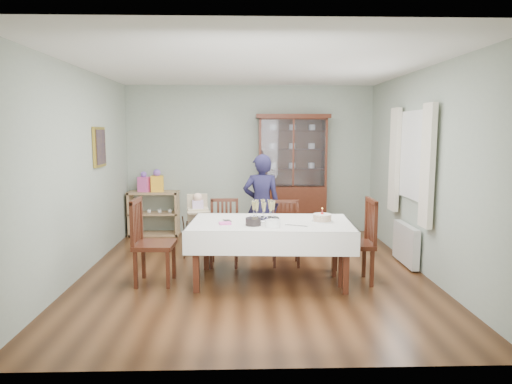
{
  "coord_description": "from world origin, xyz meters",
  "views": [
    {
      "loc": [
        -0.14,
        -5.91,
        1.88
      ],
      "look_at": [
        0.04,
        0.2,
        1.06
      ],
      "focal_mm": 32.0,
      "sensor_mm": 36.0,
      "label": 1
    }
  ],
  "objects_px": {
    "chair_end_right": "(354,258)",
    "gift_bag_pink": "(144,183)",
    "chair_far_right": "(286,246)",
    "birthday_cake": "(322,218)",
    "dining_table": "(271,251)",
    "china_cabinet": "(292,173)",
    "sideboard": "(154,213)",
    "woman": "(261,205)",
    "high_chair": "(198,230)",
    "gift_bag_orange": "(157,182)",
    "chair_far_left": "(224,246)",
    "champagne_tray": "(263,214)",
    "chair_end_left": "(153,258)"
  },
  "relations": [
    {
      "from": "dining_table",
      "to": "gift_bag_pink",
      "type": "relative_size",
      "value": 5.66
    },
    {
      "from": "china_cabinet",
      "to": "gift_bag_orange",
      "type": "distance_m",
      "value": 2.43
    },
    {
      "from": "sideboard",
      "to": "birthday_cake",
      "type": "bearing_deg",
      "value": -45.59
    },
    {
      "from": "chair_end_left",
      "to": "high_chair",
      "type": "height_order",
      "value": "chair_end_left"
    },
    {
      "from": "woman",
      "to": "gift_bag_pink",
      "type": "height_order",
      "value": "woman"
    },
    {
      "from": "dining_table",
      "to": "champagne_tray",
      "type": "relative_size",
      "value": 5.07
    },
    {
      "from": "china_cabinet",
      "to": "sideboard",
      "type": "relative_size",
      "value": 2.42
    },
    {
      "from": "chair_end_right",
      "to": "gift_bag_pink",
      "type": "bearing_deg",
      "value": -129.39
    },
    {
      "from": "chair_end_right",
      "to": "gift_bag_pink",
      "type": "height_order",
      "value": "gift_bag_pink"
    },
    {
      "from": "china_cabinet",
      "to": "chair_end_left",
      "type": "height_order",
      "value": "china_cabinet"
    },
    {
      "from": "chair_far_right",
      "to": "china_cabinet",
      "type": "bearing_deg",
      "value": 83.7
    },
    {
      "from": "chair_far_left",
      "to": "chair_end_right",
      "type": "height_order",
      "value": "chair_end_right"
    },
    {
      "from": "dining_table",
      "to": "chair_far_left",
      "type": "bearing_deg",
      "value": 130.93
    },
    {
      "from": "dining_table",
      "to": "birthday_cake",
      "type": "distance_m",
      "value": 0.77
    },
    {
      "from": "chair_far_left",
      "to": "dining_table",
      "type": "bearing_deg",
      "value": -48.5
    },
    {
      "from": "dining_table",
      "to": "chair_far_left",
      "type": "height_order",
      "value": "chair_far_left"
    },
    {
      "from": "woman",
      "to": "high_chair",
      "type": "xyz_separation_m",
      "value": [
        -0.97,
        0.06,
        -0.4
      ]
    },
    {
      "from": "dining_table",
      "to": "birthday_cake",
      "type": "bearing_deg",
      "value": -2.87
    },
    {
      "from": "champagne_tray",
      "to": "gift_bag_pink",
      "type": "xyz_separation_m",
      "value": [
        -2.03,
        2.47,
        0.12
      ]
    },
    {
      "from": "champagne_tray",
      "to": "birthday_cake",
      "type": "distance_m",
      "value": 0.74
    },
    {
      "from": "chair_end_right",
      "to": "chair_far_left",
      "type": "bearing_deg",
      "value": -114.39
    },
    {
      "from": "chair_end_left",
      "to": "champagne_tray",
      "type": "relative_size",
      "value": 2.6
    },
    {
      "from": "high_chair",
      "to": "champagne_tray",
      "type": "relative_size",
      "value": 2.33
    },
    {
      "from": "champagne_tray",
      "to": "china_cabinet",
      "type": "bearing_deg",
      "value": 75.74
    },
    {
      "from": "chair_end_right",
      "to": "gift_bag_pink",
      "type": "relative_size",
      "value": 2.88
    },
    {
      "from": "dining_table",
      "to": "chair_end_right",
      "type": "xyz_separation_m",
      "value": [
        1.05,
        -0.07,
        -0.07
      ]
    },
    {
      "from": "champagne_tray",
      "to": "woman",
      "type": "bearing_deg",
      "value": 88.92
    },
    {
      "from": "chair_far_right",
      "to": "dining_table",
      "type": "bearing_deg",
      "value": -107.88
    },
    {
      "from": "dining_table",
      "to": "chair_far_left",
      "type": "distance_m",
      "value": 0.94
    },
    {
      "from": "chair_far_right",
      "to": "birthday_cake",
      "type": "distance_m",
      "value": 1.0
    },
    {
      "from": "chair_far_left",
      "to": "chair_end_left",
      "type": "bearing_deg",
      "value": -137.52
    },
    {
      "from": "high_chair",
      "to": "birthday_cake",
      "type": "xyz_separation_m",
      "value": [
        1.67,
        -1.34,
        0.44
      ]
    },
    {
      "from": "high_chair",
      "to": "chair_end_left",
      "type": "bearing_deg",
      "value": -116.28
    },
    {
      "from": "chair_far_right",
      "to": "birthday_cake",
      "type": "xyz_separation_m",
      "value": [
        0.38,
        -0.75,
        0.54
      ]
    },
    {
      "from": "china_cabinet",
      "to": "gift_bag_orange",
      "type": "relative_size",
      "value": 5.36
    },
    {
      "from": "gift_bag_pink",
      "to": "chair_end_right",
      "type": "bearing_deg",
      "value": -40.18
    },
    {
      "from": "china_cabinet",
      "to": "chair_far_right",
      "type": "bearing_deg",
      "value": -98.51
    },
    {
      "from": "chair_end_right",
      "to": "sideboard",
      "type": "bearing_deg",
      "value": -131.08
    },
    {
      "from": "chair_far_left",
      "to": "china_cabinet",
      "type": "bearing_deg",
      "value": 59.19
    },
    {
      "from": "chair_far_right",
      "to": "chair_end_right",
      "type": "relative_size",
      "value": 0.85
    },
    {
      "from": "china_cabinet",
      "to": "chair_end_right",
      "type": "relative_size",
      "value": 2.07
    },
    {
      "from": "china_cabinet",
      "to": "gift_bag_pink",
      "type": "distance_m",
      "value": 2.67
    },
    {
      "from": "woman",
      "to": "high_chair",
      "type": "height_order",
      "value": "woman"
    },
    {
      "from": "chair_far_right",
      "to": "gift_bag_orange",
      "type": "relative_size",
      "value": 2.2
    },
    {
      "from": "dining_table",
      "to": "birthday_cake",
      "type": "xyz_separation_m",
      "value": [
        0.64,
        -0.03,
        0.42
      ]
    },
    {
      "from": "sideboard",
      "to": "birthday_cake",
      "type": "xyz_separation_m",
      "value": [
        2.6,
        -2.65,
        0.41
      ]
    },
    {
      "from": "chair_far_right",
      "to": "gift_bag_orange",
      "type": "bearing_deg",
      "value": 140.85
    },
    {
      "from": "woman",
      "to": "china_cabinet",
      "type": "bearing_deg",
      "value": -116.02
    },
    {
      "from": "high_chair",
      "to": "champagne_tray",
      "type": "distance_m",
      "value": 1.58
    },
    {
      "from": "sideboard",
      "to": "woman",
      "type": "distance_m",
      "value": 2.37
    }
  ]
}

